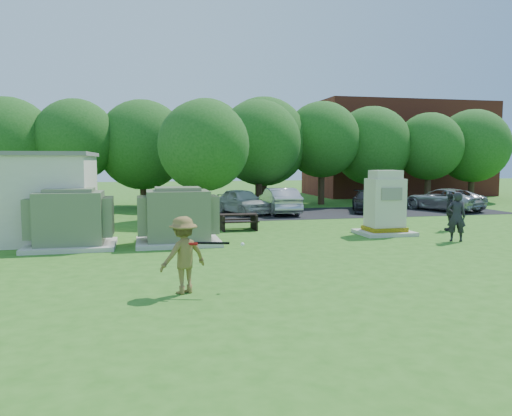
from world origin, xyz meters
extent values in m
plane|color=#2D6619|center=(0.00, 0.00, 0.00)|extent=(120.00, 120.00, 0.00)
cube|color=maroon|center=(18.00, 27.00, 4.00)|extent=(15.00, 8.00, 8.00)
cube|color=#232326|center=(7.00, 13.50, 0.01)|extent=(20.00, 6.00, 0.01)
cube|color=beige|center=(-6.50, 4.50, 0.07)|extent=(3.00, 2.40, 0.15)
cube|color=#616E4F|center=(-6.50, 4.50, 1.05)|extent=(2.20, 1.80, 1.80)
cube|color=#616E4F|center=(-6.50, 4.50, 2.01)|extent=(1.60, 1.30, 0.12)
cube|color=#616E4F|center=(-7.77, 4.50, 1.07)|extent=(0.32, 1.50, 1.35)
cube|color=#616E4F|center=(-5.23, 4.50, 1.07)|extent=(0.32, 1.50, 1.35)
cube|color=beige|center=(-2.80, 4.50, 0.07)|extent=(3.00, 2.40, 0.15)
cube|color=#616B4B|center=(-2.80, 4.50, 1.05)|extent=(2.20, 1.80, 1.80)
cube|color=#616B4B|center=(-2.80, 4.50, 2.01)|extent=(1.60, 1.30, 0.12)
cube|color=#616B4B|center=(-4.07, 4.50, 1.07)|extent=(0.32, 1.50, 1.35)
cube|color=#616B4B|center=(-1.53, 4.50, 1.07)|extent=(0.32, 1.50, 1.35)
cube|color=beige|center=(5.64, 4.98, 0.07)|extent=(2.16, 1.77, 0.15)
cube|color=yellow|center=(5.64, 4.98, 0.24)|extent=(1.52, 1.23, 0.18)
cube|color=beige|center=(5.64, 4.98, 1.31)|extent=(1.38, 1.08, 1.97)
cube|color=beige|center=(5.64, 4.98, 2.46)|extent=(1.13, 0.89, 0.34)
cube|color=gray|center=(5.64, 4.41, 1.70)|extent=(0.89, 0.04, 0.49)
cube|color=black|center=(0.02, 7.61, 0.68)|extent=(1.65, 0.64, 0.05)
cube|color=black|center=(0.02, 8.11, 0.40)|extent=(1.65, 0.23, 0.05)
cube|color=black|center=(0.02, 7.11, 0.40)|extent=(1.65, 0.23, 0.05)
cube|color=black|center=(-0.70, 7.61, 0.34)|extent=(0.07, 1.23, 0.68)
cube|color=black|center=(0.73, 7.61, 0.34)|extent=(0.07, 1.23, 0.68)
imported|color=brown|center=(-3.14, -2.39, 0.88)|extent=(1.31, 1.09, 1.77)
imported|color=black|center=(7.40, 2.72, 0.94)|extent=(0.80, 0.68, 1.87)
imported|color=black|center=(8.91, 5.36, 0.82)|extent=(0.75, 1.04, 1.64)
imported|color=silver|center=(1.47, 14.09, 0.72)|extent=(2.91, 4.53, 1.43)
imported|color=#A4A3A8|center=(3.54, 13.65, 0.74)|extent=(1.68, 4.55, 1.49)
imported|color=black|center=(8.95, 13.56, 0.62)|extent=(3.18, 4.59, 1.24)
imported|color=#A1A1A6|center=(13.75, 13.25, 0.68)|extent=(3.80, 5.34, 1.35)
cylinder|color=black|center=(-2.53, -2.53, 1.16)|extent=(0.84, 0.27, 0.06)
cylinder|color=maroon|center=(-2.94, -2.56, 1.16)|extent=(0.23, 0.12, 0.06)
sphere|color=white|center=(-1.75, -2.29, 1.06)|extent=(0.09, 0.09, 0.09)
cylinder|color=#47301E|center=(-12.00, 19.40, 1.20)|extent=(0.44, 0.44, 2.40)
sphere|color=#235B1C|center=(-12.00, 19.40, 4.08)|extent=(5.60, 5.60, 5.60)
cylinder|color=#47301E|center=(-8.00, 18.80, 1.40)|extent=(0.44, 0.44, 2.80)
sphere|color=#235B1C|center=(-8.00, 18.80, 4.30)|extent=(5.00, 5.00, 5.00)
cylinder|color=#47301E|center=(-4.00, 19.60, 1.15)|extent=(0.44, 0.44, 2.30)
sphere|color=#235B1C|center=(-4.00, 19.60, 4.04)|extent=(5.80, 5.80, 5.80)
cylinder|color=#47301E|center=(0.00, 18.70, 1.35)|extent=(0.44, 0.44, 2.70)
sphere|color=#235B1C|center=(0.00, 18.70, 4.32)|extent=(5.40, 5.40, 5.40)
cylinder|color=#47301E|center=(4.00, 19.30, 1.25)|extent=(0.44, 0.44, 2.50)
sphere|color=#235B1C|center=(4.00, 19.30, 4.30)|extent=(6.00, 6.00, 6.00)
cylinder|color=#47301E|center=(8.00, 18.90, 1.45)|extent=(0.44, 0.44, 2.90)
sphere|color=#235B1C|center=(8.00, 18.90, 4.46)|extent=(5.20, 5.20, 5.20)
cylinder|color=#47301E|center=(12.00, 19.50, 1.20)|extent=(0.44, 0.44, 2.40)
sphere|color=#235B1C|center=(12.00, 19.50, 4.08)|extent=(5.60, 5.60, 5.60)
cylinder|color=#47301E|center=(16.00, 18.60, 1.30)|extent=(0.44, 0.44, 2.60)
sphere|color=#235B1C|center=(16.00, 18.60, 4.04)|extent=(4.80, 4.80, 4.80)
cylinder|color=#47301E|center=(20.00, 19.20, 1.25)|extent=(0.44, 0.44, 2.50)
sphere|color=#235B1C|center=(20.00, 19.20, 4.12)|extent=(5.40, 5.40, 5.40)
cylinder|color=#47301E|center=(-1.00, 11.50, 1.20)|extent=(0.44, 0.44, 2.40)
sphere|color=#235B1C|center=(-1.00, 11.50, 3.78)|extent=(4.60, 4.60, 4.60)
cylinder|color=#47301E|center=(3.00, 16.50, 1.30)|extent=(0.44, 0.44, 2.60)
sphere|color=#235B1C|center=(3.00, 16.50, 4.16)|extent=(5.20, 5.20, 5.20)
camera|label=1|loc=(-4.00, -13.68, 3.03)|focal=35.00mm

